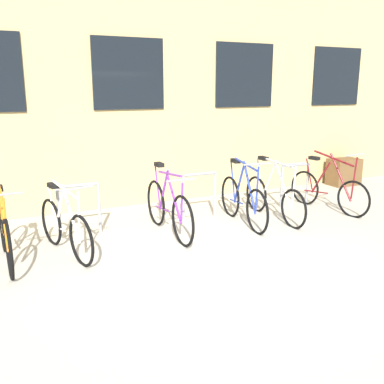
{
  "coord_description": "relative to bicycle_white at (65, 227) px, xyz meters",
  "views": [
    {
      "loc": [
        -2.38,
        -4.46,
        2.18
      ],
      "look_at": [
        0.49,
        1.6,
        0.56
      ],
      "focal_mm": 40.6,
      "sensor_mm": 36.0,
      "label": 1
    }
  ],
  "objects": [
    {
      "name": "bicycle_blue",
      "position": [
        2.84,
        0.11,
        0.02
      ],
      "size": [
        0.44,
        1.7,
        1.1
      ],
      "color": "black",
      "rests_on": "ground"
    },
    {
      "name": "ground_plane",
      "position": [
        1.56,
        -1.24,
        -0.37
      ],
      "size": [
        42.0,
        42.0,
        0.0
      ],
      "primitive_type": "plane",
      "color": "#B2ADA0"
    },
    {
      "name": "bicycle_white",
      "position": [
        0.0,
        0.0,
        0.0
      ],
      "size": [
        0.53,
        1.63,
        1.01
      ],
      "color": "black",
      "rests_on": "ground"
    },
    {
      "name": "bicycle_purple",
      "position": [
        1.55,
        0.17,
        0.03
      ],
      "size": [
        0.44,
        1.82,
        1.06
      ],
      "color": "black",
      "rests_on": "ground"
    },
    {
      "name": "bicycle_orange",
      "position": [
        -0.74,
        0.01,
        0.02
      ],
      "size": [
        0.44,
        1.74,
        1.02
      ],
      "color": "black",
      "rests_on": "ground"
    },
    {
      "name": "bicycle_maroon",
      "position": [
        4.67,
        0.15,
        0.0
      ],
      "size": [
        0.47,
        1.71,
        1.1
      ],
      "color": "black",
      "rests_on": "ground"
    },
    {
      "name": "planter_box",
      "position": [
        6.47,
        1.61,
        -0.07
      ],
      "size": [
        0.7,
        0.44,
        0.6
      ],
      "primitive_type": "cube",
      "color": "brown",
      "rests_on": "ground"
    },
    {
      "name": "bike_rack",
      "position": [
        1.32,
        0.66,
        0.12
      ],
      "size": [
        6.65,
        0.05,
        0.8
      ],
      "color": "gray",
      "rests_on": "ground"
    },
    {
      "name": "bicycle_silver",
      "position": [
        3.47,
        0.13,
        0.0
      ],
      "size": [
        0.44,
        1.73,
        1.05
      ],
      "color": "black",
      "rests_on": "ground"
    },
    {
      "name": "storefront_building",
      "position": [
        1.56,
        5.41,
        2.45
      ],
      "size": [
        28.0,
        6.94,
        5.64
      ],
      "color": "tan",
      "rests_on": "ground"
    }
  ]
}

